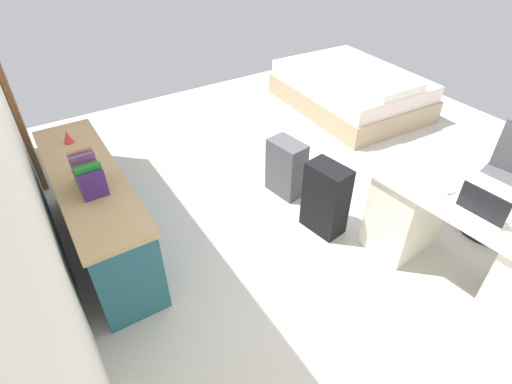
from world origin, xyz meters
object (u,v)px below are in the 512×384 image
Objects in this scene: bed at (351,90)px; computer_mouse at (450,190)px; office_chair at (507,188)px; credenza at (98,212)px; suitcase_black at (326,199)px; laptop at (485,208)px; suitcase_spare_grey at (286,168)px; desk at (466,240)px; figurine_small at (67,137)px.

bed is 2.95m from computer_mouse.
computer_mouse is (-0.00, 0.90, 0.34)m from office_chair.
credenza is 2.78× the size of suitcase_black.
computer_mouse reaches higher than bed.
laptop reaches higher than suitcase_black.
computer_mouse is (-1.40, -0.37, 0.48)m from suitcase_spare_grey.
laptop is (-0.07, 0.11, 0.41)m from desk.
suitcase_black is 1.98× the size of laptop.
computer_mouse reaches higher than suitcase_black.
figurine_small reaches higher than suitcase_black.
suitcase_black is 1.21m from laptop.
desk is at bearing -162.42° from suitcase_black.
laptop is (-0.27, 0.92, 0.38)m from office_chair.
credenza is 16.36× the size of figurine_small.
suitcase_spare_grey is (-1.10, 1.86, 0.04)m from bed.
office_chair reaches higher than credenza.
suitcase_spare_grey is 5.10× the size of figurine_small.
suitcase_spare_grey is 1.94m from figurine_small.
desk is 0.43m from computer_mouse.
suitcase_black is at bearing 168.51° from suitcase_spare_grey.
desk is at bearing -159.82° from computer_mouse.
laptop reaches higher than computer_mouse.
office_chair is 1.52m from suitcase_black.
laptop is at bearing 170.98° from computer_mouse.
laptop reaches higher than office_chair.
credenza is at bearing 55.57° from suitcase_black.
computer_mouse is (-1.59, -2.09, 0.39)m from credenza.
laptop is at bearing 106.04° from office_chair.
suitcase_spare_grey is at bearing 120.54° from bed.
computer_mouse is 0.91× the size of figurine_small.
bed is at bearing -68.23° from suitcase_spare_grey.
office_chair is 2.57m from bed.
office_chair is at bearing 166.81° from bed.
laptop reaches higher than desk.
figurine_small is at bearing 40.86° from laptop.
suitcase_spare_grey is at bearing -113.10° from figurine_small.
credenza reaches higher than suitcase_spare_grey.
office_chair reaches higher than suitcase_black.
credenza is at bearing 48.14° from laptop.
computer_mouse is at bearing -173.95° from suitcase_spare_grey.
desk is 0.83× the size of credenza.
laptop reaches higher than suitcase_spare_grey.
suitcase_black is at bearing 22.18° from computer_mouse.
office_chair is at bearing -117.98° from credenza.
figurine_small is at bearing 0.16° from credenza.
office_chair is 0.52× the size of credenza.
credenza is 0.92× the size of bed.
computer_mouse is at bearing -162.03° from suitcase_black.
computer_mouse is at bearing 24.91° from desk.
desk reaches higher than bed.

